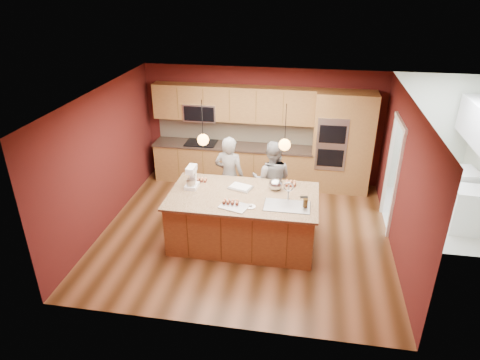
% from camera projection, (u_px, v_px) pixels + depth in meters
% --- Properties ---
extents(floor, '(5.50, 5.50, 0.00)m').
position_uv_depth(floor, '(245.00, 232.00, 8.37)').
color(floor, '#422611').
rests_on(floor, ground).
extents(ceiling, '(5.50, 5.50, 0.00)m').
position_uv_depth(ceiling, '(246.00, 97.00, 7.19)').
color(ceiling, white).
rests_on(ceiling, ground).
extents(wall_back, '(5.50, 0.00, 5.50)m').
position_uv_depth(wall_back, '(262.00, 126.00, 9.99)').
color(wall_back, '#4D1615').
rests_on(wall_back, ground).
extents(wall_front, '(5.50, 0.00, 5.50)m').
position_uv_depth(wall_front, '(215.00, 249.00, 5.57)').
color(wall_front, '#4D1615').
rests_on(wall_front, ground).
extents(wall_left, '(0.00, 5.00, 5.00)m').
position_uv_depth(wall_left, '(104.00, 160.00, 8.19)').
color(wall_left, '#4D1615').
rests_on(wall_left, ground).
extents(wall_right, '(0.00, 5.00, 5.00)m').
position_uv_depth(wall_right, '(403.00, 181.00, 7.37)').
color(wall_right, '#4D1615').
rests_on(wall_right, ground).
extents(cabinet_run, '(3.74, 0.64, 2.30)m').
position_uv_depth(cabinet_run, '(232.00, 142.00, 10.03)').
color(cabinet_run, brown).
rests_on(cabinet_run, floor).
extents(oven_column, '(1.30, 0.62, 2.30)m').
position_uv_depth(oven_column, '(342.00, 143.00, 9.53)').
color(oven_column, brown).
rests_on(oven_column, floor).
extents(doorway_trim, '(0.08, 1.11, 2.20)m').
position_uv_depth(doorway_trim, '(392.00, 177.00, 8.21)').
color(doorway_trim, silver).
rests_on(doorway_trim, wall_right).
extents(pendant_left, '(0.20, 0.20, 0.80)m').
position_uv_depth(pendant_left, '(203.00, 140.00, 7.32)').
color(pendant_left, black).
rests_on(pendant_left, ceiling).
extents(pendant_right, '(0.20, 0.20, 0.80)m').
position_uv_depth(pendant_right, '(285.00, 145.00, 7.11)').
color(pendant_right, black).
rests_on(pendant_right, ceiling).
extents(island, '(2.68, 1.50, 1.37)m').
position_uv_depth(island, '(244.00, 218.00, 7.87)').
color(island, brown).
rests_on(island, floor).
extents(person_left, '(0.68, 0.50, 1.70)m').
position_uv_depth(person_left, '(229.00, 176.00, 8.68)').
color(person_left, black).
rests_on(person_left, floor).
extents(person_right, '(0.83, 0.66, 1.67)m').
position_uv_depth(person_right, '(272.00, 180.00, 8.55)').
color(person_right, gray).
rests_on(person_right, floor).
extents(stand_mixer, '(0.23, 0.31, 0.42)m').
position_uv_depth(stand_mixer, '(192.00, 178.00, 7.87)').
color(stand_mixer, white).
rests_on(stand_mixer, island).
extents(sheet_cake, '(0.48, 0.41, 0.05)m').
position_uv_depth(sheet_cake, '(241.00, 187.00, 7.89)').
color(sheet_cake, silver).
rests_on(sheet_cake, island).
extents(cooling_rack, '(0.55, 0.46, 0.02)m').
position_uv_depth(cooling_rack, '(234.00, 206.00, 7.28)').
color(cooling_rack, silver).
rests_on(cooling_rack, island).
extents(mixing_bowl, '(0.26, 0.26, 0.22)m').
position_uv_depth(mixing_bowl, '(276.00, 184.00, 7.82)').
color(mixing_bowl, '#B9BBC0').
rests_on(mixing_bowl, island).
extents(plate, '(0.18, 0.18, 0.01)m').
position_uv_depth(plate, '(250.00, 207.00, 7.27)').
color(plate, white).
rests_on(plate, island).
extents(tumbler, '(0.08, 0.08, 0.16)m').
position_uv_depth(tumbler, '(305.00, 203.00, 7.23)').
color(tumbler, '#372710').
rests_on(tumbler, island).
extents(phone, '(0.15, 0.10, 0.01)m').
position_uv_depth(phone, '(304.00, 197.00, 7.59)').
color(phone, black).
rests_on(phone, island).
extents(cupcakes_left, '(0.21, 0.14, 0.06)m').
position_uv_depth(cupcakes_left, '(202.00, 180.00, 8.16)').
color(cupcakes_left, '#D1804F').
rests_on(cupcakes_left, island).
extents(cupcakes_rack, '(0.29, 0.15, 0.07)m').
position_uv_depth(cupcakes_rack, '(231.00, 202.00, 7.34)').
color(cupcakes_rack, '#D1804F').
rests_on(cupcakes_rack, island).
extents(cupcakes_right, '(0.22, 0.22, 0.06)m').
position_uv_depth(cupcakes_right, '(291.00, 183.00, 8.02)').
color(cupcakes_right, '#D1804F').
rests_on(cupcakes_right, island).
extents(washer, '(0.60, 0.62, 0.89)m').
position_uv_depth(washer, '(466.00, 210.00, 8.27)').
color(washer, white).
rests_on(washer, floor).
extents(dryer, '(0.70, 0.71, 0.99)m').
position_uv_depth(dryer, '(457.00, 192.00, 8.84)').
color(dryer, white).
rests_on(dryer, floor).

